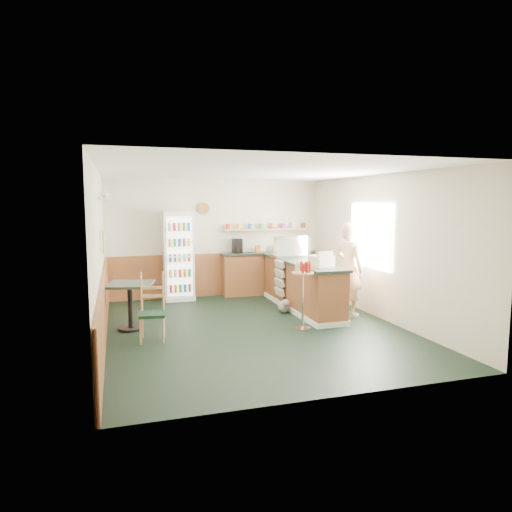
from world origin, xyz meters
name	(u,v)px	position (x,y,z in m)	size (l,w,h in m)	color
ground	(253,328)	(0.00, 0.00, 0.00)	(6.00, 6.00, 0.00)	black
room_envelope	(230,238)	(-0.23, 0.73, 1.52)	(5.04, 6.02, 2.72)	beige
service_counter	(301,287)	(1.35, 1.07, 0.46)	(0.68, 3.01, 1.01)	brown
back_counter	(267,271)	(1.19, 2.80, 0.55)	(2.24, 0.42, 1.69)	brown
drinks_fridge	(178,256)	(-0.93, 2.74, 1.00)	(0.66, 0.54, 2.00)	white
display_case	(291,247)	(1.35, 1.69, 1.23)	(0.78, 0.41, 0.45)	silver
cash_register	(321,261)	(1.35, 0.15, 1.11)	(0.35, 0.37, 0.20)	beige
shopkeeper	(349,269)	(2.05, 0.36, 0.90)	(0.60, 0.43, 1.80)	tan
condiment_stand	(303,284)	(0.80, -0.30, 0.79)	(0.37, 0.37, 1.16)	silver
newspaper_rack	(280,279)	(0.99, 1.39, 0.60)	(0.10, 0.48, 0.76)	black
cafe_table	(130,297)	(-2.05, 0.53, 0.57)	(0.90, 0.90, 0.81)	black
cafe_chair	(152,305)	(-1.74, -0.15, 0.56)	(0.45, 0.45, 1.08)	black
dog_doorstop	(284,306)	(0.91, 0.89, 0.14)	(0.24, 0.31, 0.29)	gray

